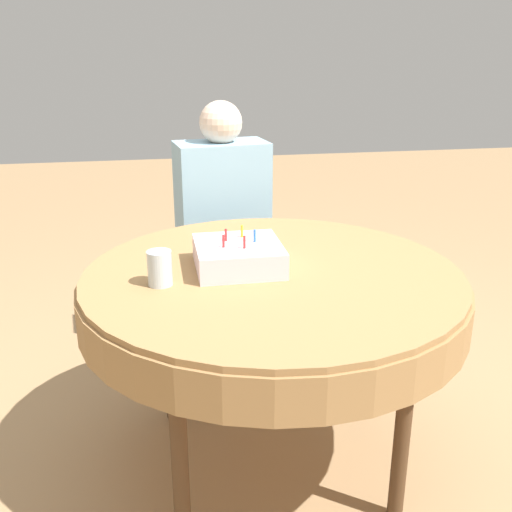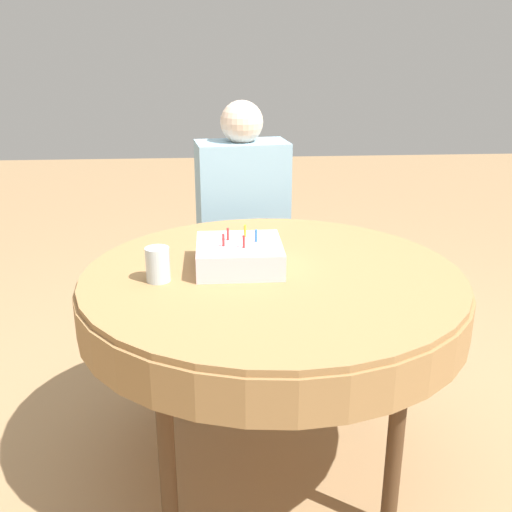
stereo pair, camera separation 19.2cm
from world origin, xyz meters
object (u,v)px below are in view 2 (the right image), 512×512
(drinking_glass, at_px, (158,264))
(person, at_px, (243,207))
(birthday_cake, at_px, (239,255))
(chair, at_px, (240,241))

(drinking_glass, bearing_deg, person, 71.35)
(person, relative_size, birthday_cake, 4.35)
(birthday_cake, relative_size, drinking_glass, 2.56)
(chair, xyz_separation_m, person, (0.01, -0.09, 0.19))
(person, distance_m, drinking_glass, 0.97)
(person, height_order, birthday_cake, person)
(chair, relative_size, person, 0.84)
(chair, relative_size, drinking_glass, 9.29)
(birthday_cake, height_order, drinking_glass, birthday_cake)
(chair, distance_m, birthday_cake, 0.94)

